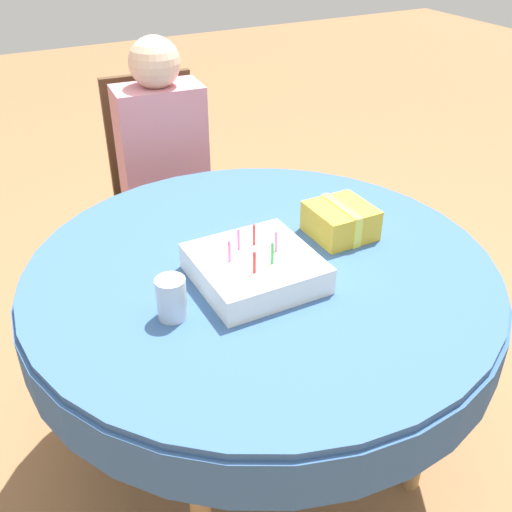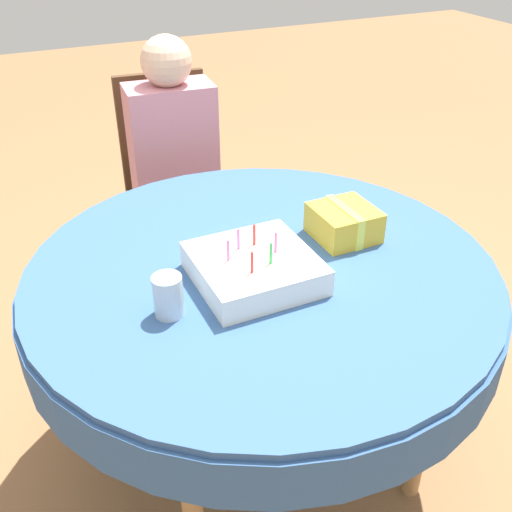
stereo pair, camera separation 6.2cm
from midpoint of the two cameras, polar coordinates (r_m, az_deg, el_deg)
The scene contains 7 objects.
ground_plane at distance 2.11m, azimuth -0.50°, elevation -17.74°, with size 12.00×12.00×0.00m, color #8C603D.
dining_table at distance 1.67m, azimuth -0.60°, elevation -3.23°, with size 1.29×1.29×0.73m.
chair at distance 2.56m, azimuth -9.68°, elevation 6.21°, with size 0.44×0.44×0.97m.
person at distance 2.40m, azimuth -9.45°, elevation 8.96°, with size 0.35×0.30×1.15m.
birthday_cake at distance 1.54m, azimuth -1.25°, elevation -1.18°, with size 0.30×0.30×0.13m.
drinking_glass at distance 1.42m, azimuth -9.29°, elevation -4.01°, with size 0.07×0.07×0.11m.
gift_box at distance 1.75m, azimuth 7.04°, elevation 3.35°, with size 0.17×0.18×0.10m.
Camera 1 is at (-0.65, -1.19, 1.62)m, focal length 42.00 mm.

